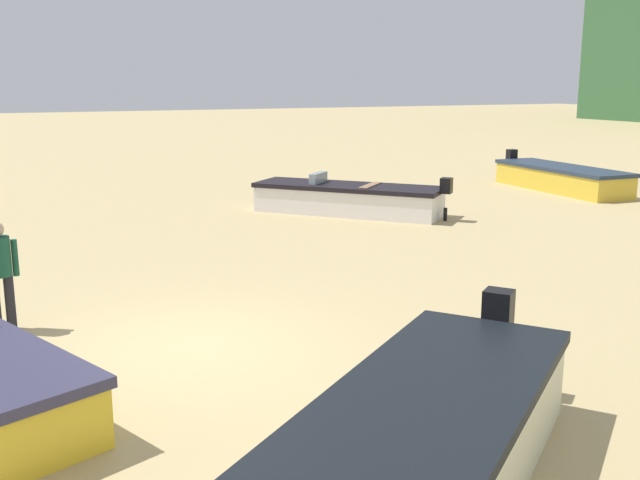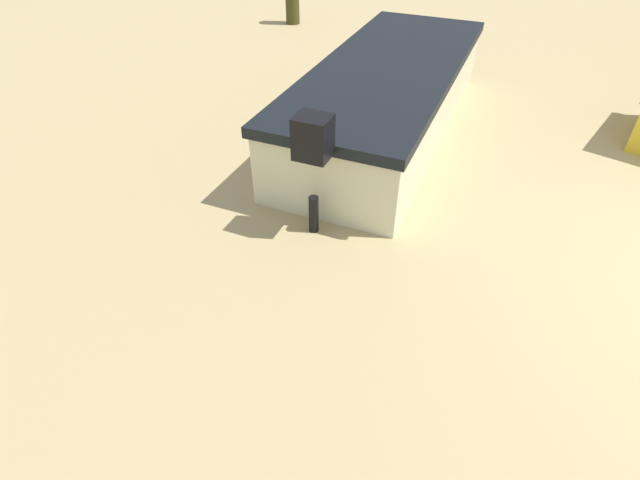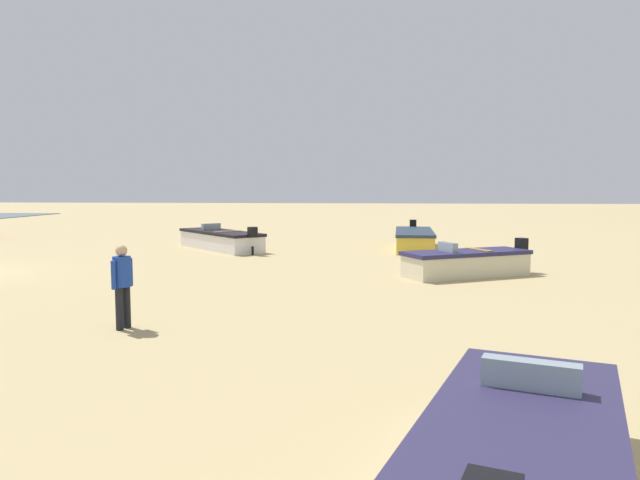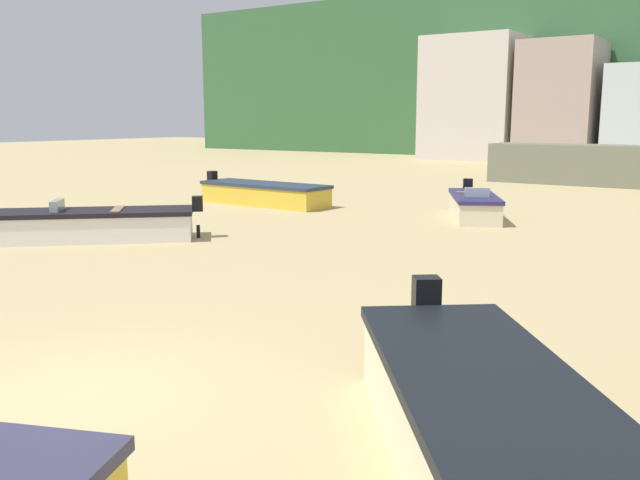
% 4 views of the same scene
% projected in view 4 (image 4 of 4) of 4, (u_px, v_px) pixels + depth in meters
% --- Properties ---
extents(ground_plane, '(160.00, 160.00, 0.00)m').
position_uv_depth(ground_plane, '(79.00, 397.00, 7.79)').
color(ground_plane, tan).
extents(townhouse_left, '(7.04, 6.34, 9.39)m').
position_uv_depth(townhouse_left, '(475.00, 99.00, 52.94)').
color(townhouse_left, beige).
rests_on(townhouse_left, ground).
extents(townhouse_centre_left, '(5.28, 5.73, 8.66)m').
position_uv_depth(townhouse_centre_left, '(561.00, 102.00, 49.14)').
color(townhouse_centre_left, '#A18E84').
rests_on(townhouse_centre_left, ground).
extents(boat_yellow_0, '(5.51, 1.85, 1.13)m').
position_uv_depth(boat_yellow_0, '(264.00, 194.00, 25.18)').
color(boat_yellow_0, gold).
rests_on(boat_yellow_0, ground).
extents(boat_cream_2, '(3.01, 4.13, 1.09)m').
position_uv_depth(boat_cream_2, '(474.00, 206.00, 21.76)').
color(boat_cream_2, beige).
rests_on(boat_cream_2, ground).
extents(boat_cream_3, '(4.11, 4.64, 1.25)m').
position_uv_depth(boat_cream_3, '(485.00, 423.00, 6.07)').
color(boat_cream_3, beige).
rests_on(boat_cream_3, ground).
extents(boat_white_6, '(4.84, 4.60, 1.13)m').
position_uv_depth(boat_white_6, '(94.00, 225.00, 17.78)').
color(boat_white_6, white).
rests_on(boat_white_6, ground).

